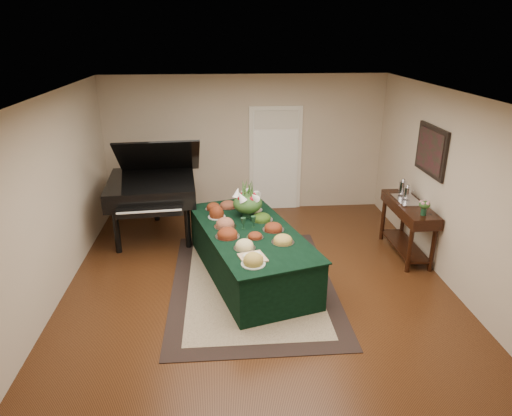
{
  "coord_description": "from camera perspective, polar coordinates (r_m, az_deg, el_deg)",
  "views": [
    {
      "loc": [
        -0.48,
        -5.86,
        3.47
      ],
      "look_at": [
        0.0,
        0.3,
        1.05
      ],
      "focal_mm": 32.0,
      "sensor_mm": 36.0,
      "label": 1
    }
  ],
  "objects": [
    {
      "name": "buffet_table",
      "position": [
        6.85,
        -0.76,
        -5.52
      ],
      "size": [
        1.94,
        2.9,
        0.73
      ],
      "color": "black",
      "rests_on": "ground"
    },
    {
      "name": "tea_service",
      "position": [
        7.82,
        18.17,
        1.99
      ],
      "size": [
        0.34,
        0.58,
        0.3
      ],
      "color": "silver",
      "rests_on": "mahogany_sideboard"
    },
    {
      "name": "kitchen_doorway",
      "position": [
        9.23,
        2.43,
        5.98
      ],
      "size": [
        1.05,
        0.07,
        2.1
      ],
      "color": "white",
      "rests_on": "ground"
    },
    {
      "name": "cutting_board",
      "position": [
        5.88,
        -0.48,
        -5.92
      ],
      "size": [
        0.4,
        0.4,
        0.1
      ],
      "color": "tan",
      "rests_on": "buffet_table"
    },
    {
      "name": "wall_painting",
      "position": [
        7.51,
        21.04,
        6.72
      ],
      "size": [
        0.05,
        0.95,
        0.75
      ],
      "color": "black",
      "rests_on": "ground"
    },
    {
      "name": "green_goblets",
      "position": [
        6.71,
        -0.96,
        -1.82
      ],
      "size": [
        0.23,
        0.12,
        0.18
      ],
      "color": "#14341F",
      "rests_on": "buffet_table"
    },
    {
      "name": "pink_bouquet",
      "position": [
        7.18,
        20.32,
        0.33
      ],
      "size": [
        0.18,
        0.18,
        0.24
      ],
      "color": "#14341F",
      "rests_on": "mahogany_sideboard"
    },
    {
      "name": "grand_piano",
      "position": [
        8.16,
        -12.83,
        2.57
      ],
      "size": [
        1.69,
        1.89,
        1.81
      ],
      "color": "black",
      "rests_on": "ground"
    },
    {
      "name": "mahogany_sideboard",
      "position": [
        7.73,
        18.53,
        -0.81
      ],
      "size": [
        0.45,
        1.41,
        0.9
      ],
      "color": "black",
      "rests_on": "ground"
    },
    {
      "name": "food_platters",
      "position": [
        6.78,
        -1.59,
        -1.97
      ],
      "size": [
        1.26,
        2.44,
        0.15
      ],
      "color": "beige",
      "rests_on": "buffet_table"
    },
    {
      "name": "area_rug",
      "position": [
        6.76,
        -0.44,
        -9.43
      ],
      "size": [
        2.33,
        3.26,
        0.01
      ],
      "color": "black",
      "rests_on": "ground"
    },
    {
      "name": "ground",
      "position": [
        6.83,
        0.2,
        -9.16
      ],
      "size": [
        6.0,
        6.0,
        0.0
      ],
      "primitive_type": "plane",
      "color": "black",
      "rests_on": "ground"
    },
    {
      "name": "wicker_basket",
      "position": [
        7.92,
        -6.16,
        -3.71
      ],
      "size": [
        0.41,
        0.41,
        0.26
      ],
      "primitive_type": "cylinder",
      "color": "#A07540",
      "rests_on": "ground"
    },
    {
      "name": "floral_centerpiece",
      "position": [
        7.07,
        -1.06,
        1.05
      ],
      "size": [
        0.47,
        0.47,
        0.47
      ],
      "color": "#14341F",
      "rests_on": "buffet_table"
    }
  ]
}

